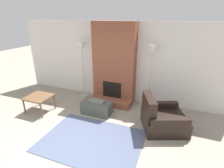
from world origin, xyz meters
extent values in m
plane|color=gray|center=(0.00, 0.00, 0.00)|extent=(24.00, 24.00, 0.00)
cube|color=silver|center=(0.00, 2.97, 1.30)|extent=(7.24, 0.06, 2.60)
cube|color=brown|center=(0.00, 2.74, 1.30)|extent=(1.37, 0.41, 2.60)
cube|color=brown|center=(0.00, 2.34, 0.10)|extent=(1.37, 0.38, 0.20)
cube|color=black|center=(0.00, 2.52, 0.46)|extent=(0.63, 0.02, 0.53)
cube|color=#474C42|center=(-0.17, 1.69, 0.19)|extent=(0.87, 0.44, 0.38)
cube|color=#60665B|center=(-0.17, 1.69, 0.41)|extent=(0.48, 0.24, 0.05)
cube|color=black|center=(1.77, 1.65, 0.19)|extent=(1.32, 1.29, 0.38)
cube|color=black|center=(1.39, 1.49, 0.45)|extent=(0.49, 0.83, 0.91)
cube|color=black|center=(1.92, 1.27, 0.27)|extent=(0.92, 0.49, 0.55)
cube|color=black|center=(1.62, 2.03, 0.27)|extent=(0.92, 0.49, 0.55)
cube|color=brown|center=(-1.84, 1.20, 0.47)|extent=(0.71, 0.67, 0.04)
cylinder|color=brown|center=(-2.15, 0.91, 0.23)|extent=(0.04, 0.04, 0.45)
cylinder|color=brown|center=(-1.52, 0.91, 0.23)|extent=(0.04, 0.04, 0.45)
cylinder|color=brown|center=(-2.15, 1.50, 0.23)|extent=(0.04, 0.04, 0.45)
cylinder|color=brown|center=(-1.52, 1.50, 0.23)|extent=(0.04, 0.04, 0.45)
cylinder|color=#ADADB2|center=(-1.15, 2.71, 0.01)|extent=(0.24, 0.24, 0.02)
cylinder|color=#ADADB2|center=(-1.15, 2.71, 0.84)|extent=(0.03, 0.03, 1.63)
cone|color=silver|center=(-1.15, 2.71, 1.79)|extent=(0.29, 0.29, 0.28)
cylinder|color=#ADADB2|center=(1.18, 2.71, 0.01)|extent=(0.24, 0.24, 0.02)
cylinder|color=#ADADB2|center=(1.18, 2.71, 0.86)|extent=(0.03, 0.03, 1.69)
cone|color=silver|center=(1.18, 2.71, 1.84)|extent=(0.29, 0.29, 0.28)
cube|color=#4C5670|center=(0.26, 0.53, 0.01)|extent=(2.31, 1.67, 0.01)
camera|label=1|loc=(1.91, -2.40, 2.73)|focal=28.00mm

